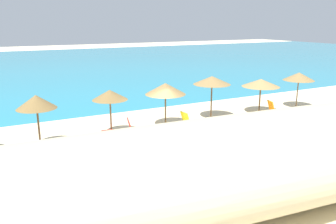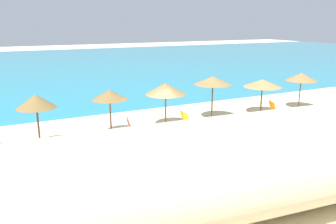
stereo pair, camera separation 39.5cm
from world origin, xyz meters
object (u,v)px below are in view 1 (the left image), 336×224
object	(u,v)px
lounge_chair_1	(178,124)
beach_umbrella_5	(212,80)
beach_umbrella_4	(165,89)
beach_umbrella_7	(299,76)
beach_umbrella_6	(261,83)
beach_umbrella_3	(110,95)
lounge_chair_0	(120,130)
beach_umbrella_2	(36,102)
lounge_chair_2	(264,112)

from	to	relation	value
lounge_chair_1	beach_umbrella_5	bearing A→B (deg)	-76.25
beach_umbrella_4	beach_umbrella_7	world-z (taller)	beach_umbrella_4
lounge_chair_1	beach_umbrella_4	bearing A→B (deg)	13.23
beach_umbrella_4	beach_umbrella_6	bearing A→B (deg)	-1.66
beach_umbrella_5	beach_umbrella_6	xyz separation A→B (m)	(3.71, -0.40, -0.40)
beach_umbrella_5	lounge_chair_1	size ratio (longest dim) A/B	1.62
beach_umbrella_6	beach_umbrella_7	bearing A→B (deg)	0.53
beach_umbrella_3	beach_umbrella_7	bearing A→B (deg)	-0.68
beach_umbrella_6	lounge_chair_0	world-z (taller)	beach_umbrella_6
beach_umbrella_2	beach_umbrella_3	world-z (taller)	beach_umbrella_2
lounge_chair_0	lounge_chair_1	xyz separation A→B (m)	(3.43, -0.37, -0.04)
beach_umbrella_3	beach_umbrella_7	xyz separation A→B (m)	(14.09, -0.17, 0.02)
beach_umbrella_6	lounge_chair_1	world-z (taller)	beach_umbrella_6
lounge_chair_0	lounge_chair_2	size ratio (longest dim) A/B	0.99
beach_umbrella_7	beach_umbrella_4	bearing A→B (deg)	179.07
beach_umbrella_2	beach_umbrella_6	bearing A→B (deg)	0.18
beach_umbrella_2	lounge_chair_2	bearing A→B (deg)	-3.80
beach_umbrella_3	lounge_chair_1	distance (m)	4.28
beach_umbrella_3	beach_umbrella_5	distance (m)	6.80
beach_umbrella_4	beach_umbrella_6	distance (m)	7.13
beach_umbrella_5	beach_umbrella_7	bearing A→B (deg)	-2.89
beach_umbrella_3	beach_umbrella_7	world-z (taller)	beach_umbrella_7
beach_umbrella_4	beach_umbrella_3	bearing A→B (deg)	-179.90
beach_umbrella_6	beach_umbrella_7	xyz separation A→B (m)	(3.58, 0.03, 0.17)
beach_umbrella_3	beach_umbrella_6	xyz separation A→B (m)	(10.51, -0.20, -0.16)
beach_umbrella_5	beach_umbrella_7	distance (m)	7.31
beach_umbrella_4	lounge_chair_2	distance (m)	7.01
beach_umbrella_5	lounge_chair_2	size ratio (longest dim) A/B	1.55
beach_umbrella_3	lounge_chair_1	bearing A→B (deg)	-14.06
beach_umbrella_5	lounge_chair_1	distance (m)	3.92
beach_umbrella_2	beach_umbrella_5	size ratio (longest dim) A/B	0.97
beach_umbrella_6	lounge_chair_2	xyz separation A→B (m)	(-0.48, -0.96, -1.71)
beach_umbrella_2	lounge_chair_0	world-z (taller)	beach_umbrella_2
beach_umbrella_6	lounge_chair_2	size ratio (longest dim) A/B	1.40
beach_umbrella_5	lounge_chair_1	bearing A→B (deg)	-159.81
beach_umbrella_4	beach_umbrella_6	world-z (taller)	beach_umbrella_4
beach_umbrella_7	lounge_chair_0	world-z (taller)	beach_umbrella_7
beach_umbrella_2	beach_umbrella_6	distance (m)	14.30
beach_umbrella_6	lounge_chair_0	size ratio (longest dim) A/B	1.42
beach_umbrella_7	lounge_chair_0	bearing A→B (deg)	-178.37
beach_umbrella_6	lounge_chair_0	bearing A→B (deg)	-177.98
beach_umbrella_6	lounge_chair_1	xyz separation A→B (m)	(-6.79, -0.73, -1.75)
beach_umbrella_7	beach_umbrella_3	bearing A→B (deg)	179.32
beach_umbrella_3	beach_umbrella_6	distance (m)	10.51
beach_umbrella_3	beach_umbrella_5	size ratio (longest dim) A/B	0.92
beach_umbrella_4	beach_umbrella_2	bearing A→B (deg)	-177.98
beach_umbrella_3	beach_umbrella_2	bearing A→B (deg)	-176.28
lounge_chair_1	beach_umbrella_3	bearing A→B (deg)	69.51
beach_umbrella_3	beach_umbrella_4	size ratio (longest dim) A/B	0.96
beach_umbrella_7	beach_umbrella_2	bearing A→B (deg)	-179.75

